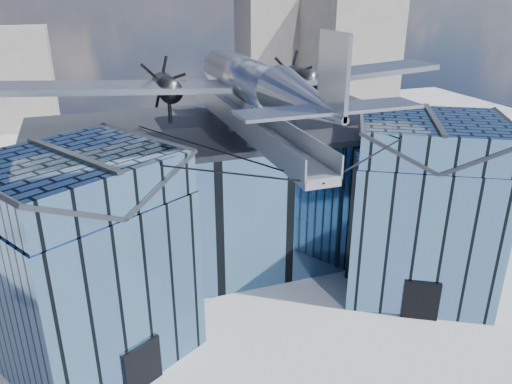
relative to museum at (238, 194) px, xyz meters
name	(u,v)px	position (x,y,z in m)	size (l,w,h in m)	color
ground_plane	(266,305)	(0.00, -5.82, -5.54)	(120.00, 120.00, 0.00)	#949498
museum	(238,194)	(0.00, 0.00, 0.00)	(32.88, 24.50, 17.60)	teal
bg_towers	(154,55)	(1.45, 44.67, 4.47)	(77.00, 24.50, 26.00)	gray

